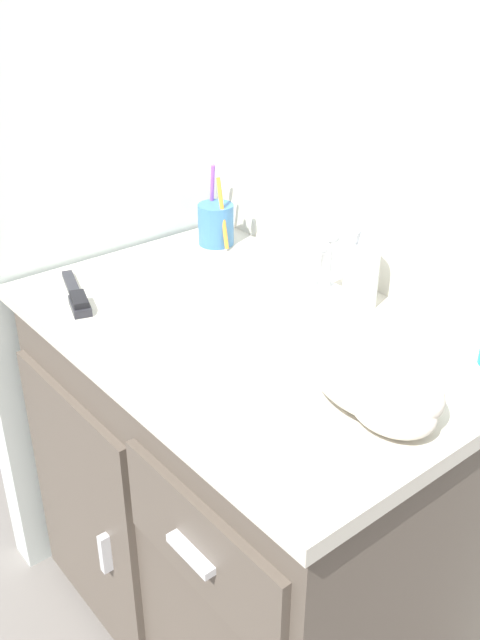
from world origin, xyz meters
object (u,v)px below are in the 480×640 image
hand_towel (379,387)px  soap_dispenser (361,273)px  hairbrush (77,297)px  toothbrush_cup (216,223)px

hand_towel → soap_dispenser: bearing=137.2°
hairbrush → hand_towel: bearing=35.1°
hairbrush → hand_towel: 0.62m
soap_dispenser → hairbrush: soap_dispenser is taller
toothbrush_cup → hairbrush: toothbrush_cup is taller
toothbrush_cup → hairbrush: 0.39m
soap_dispenser → hairbrush: size_ratio=0.81×
toothbrush_cup → hairbrush: (0.06, -0.38, -0.04)m
toothbrush_cup → hand_towel: toothbrush_cup is taller
hand_towel → toothbrush_cup: bearing=162.8°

